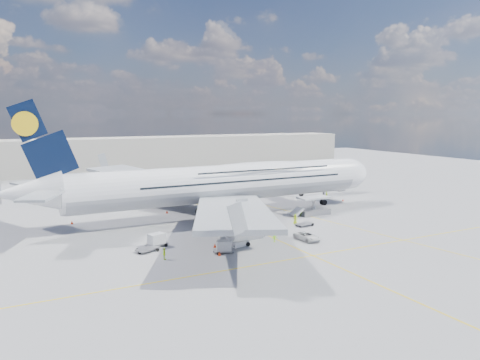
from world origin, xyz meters
name	(u,v)px	position (x,y,z in m)	size (l,w,h in m)	color
ground	(247,227)	(0.00, 0.00, 0.00)	(300.00, 300.00, 0.00)	gray
taxi_line_main	(247,226)	(0.00, 0.00, 0.01)	(0.25, 220.00, 0.01)	#DFBE0B
taxi_line_cross	(313,256)	(0.00, -20.00, 0.01)	(120.00, 0.25, 0.01)	#DFBE0B
taxi_line_diag	(282,210)	(14.00, 10.00, 0.01)	(0.25, 100.00, 0.01)	#DFBE0B
airliner	(225,182)	(0.26, 10.00, 6.87)	(77.26, 79.15, 23.71)	white
jet_bridge	(312,169)	(29.81, 20.94, 6.85)	(18.80, 12.10, 8.50)	#B7B7BC
cargo_loader	(313,209)	(16.82, 2.89, 1.25)	(8.53, 3.20, 3.67)	silver
terminal	(122,154)	(0.00, 95.00, 6.00)	(180.00, 16.00, 12.00)	#B2AD9E
tree_line	(183,148)	(40.00, 140.00, 4.00)	(160.00, 6.00, 8.00)	#193814
dolly_row_a	(224,247)	(-10.97, -12.92, 1.01)	(3.33, 2.50, 1.88)	gray
dolly_row_b	(156,240)	(-18.79, -4.98, 1.12)	(3.67, 2.64, 2.09)	gray
dolly_row_c	(236,238)	(-6.21, -7.54, 0.35)	(3.23, 1.90, 0.46)	gray
dolly_back	(147,249)	(-20.81, -6.92, 0.39)	(3.88, 3.11, 0.50)	gray
dolly_nose_far	(270,224)	(2.55, -3.85, 1.04)	(3.45, 2.68, 1.94)	gray
dolly_nose_near	(304,224)	(9.56, -4.44, 0.38)	(3.58, 2.33, 0.49)	gray
baggage_tug	(240,241)	(-7.14, -10.82, 0.83)	(3.23, 1.98, 1.88)	white
catering_truck_inner	(154,191)	(-6.66, 35.03, 2.07)	(7.76, 4.22, 4.38)	gray
catering_truck_outer	(107,193)	(-17.18, 39.20, 1.76)	(6.71, 3.63, 3.79)	gray
service_van	(307,236)	(4.08, -12.88, 0.69)	(2.30, 4.99, 1.39)	silver
crew_nose	(327,195)	(30.45, 15.88, 0.93)	(0.68, 0.45, 1.87)	#ADEB18
crew_loader	(302,212)	(13.82, 2.43, 0.89)	(0.86, 0.67, 1.78)	#9AE618
crew_wing	(164,254)	(-19.80, -11.86, 0.85)	(1.00, 0.42, 1.70)	#CDFE1A
crew_van	(295,219)	(8.85, -2.49, 0.97)	(0.95, 0.62, 1.95)	#C0E918
crew_tug	(275,237)	(-1.09, -11.26, 0.80)	(1.03, 0.59, 1.60)	#9BF419
cone_nose	(343,200)	(32.11, 11.77, 0.26)	(0.43, 0.43, 0.54)	red
cone_wing_left_inner	(167,212)	(-9.33, 17.94, 0.31)	(0.50, 0.50, 0.64)	red
cone_wing_left_outer	(95,203)	(-20.62, 35.66, 0.25)	(0.41, 0.41, 0.53)	red
cone_wing_right_inner	(215,246)	(-10.92, -9.59, 0.30)	(0.50, 0.50, 0.63)	red
cone_wing_right_outer	(220,254)	(-12.06, -13.74, 0.30)	(0.49, 0.49, 0.62)	red
cone_tail	(72,222)	(-28.30, 16.92, 0.31)	(0.51, 0.51, 0.64)	red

